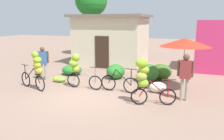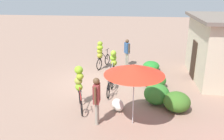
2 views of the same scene
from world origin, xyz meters
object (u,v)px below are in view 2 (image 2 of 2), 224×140
at_px(produce_sack, 118,105).
at_px(bicycle_leftmost, 101,53).
at_px(person_vendor, 127,50).
at_px(bicycle_by_shop, 79,83).
at_px(market_umbrella, 134,70).
at_px(person_bystander, 97,96).
at_px(bicycle_near_pile, 113,62).
at_px(bicycle_center_loaded, 110,86).
at_px(banana_pile_on_ground, 125,68).

bearing_deg(produce_sack, bicycle_leftmost, -163.22).
bearing_deg(person_vendor, bicycle_by_shop, -16.39).
bearing_deg(bicycle_leftmost, market_umbrella, 19.86).
bearing_deg(person_bystander, bicycle_near_pile, 179.21).
height_order(bicycle_center_loaded, person_vendor, person_vendor).
bearing_deg(produce_sack, person_vendor, 179.74).
distance_m(bicycle_leftmost, produce_sack, 5.18).
distance_m(market_umbrella, bicycle_leftmost, 6.30).
xyz_separation_m(bicycle_center_loaded, person_vendor, (-4.18, 0.52, 0.65)).
xyz_separation_m(market_umbrella, bicycle_by_shop, (-1.14, -2.21, -1.06)).
relative_size(bicycle_center_loaded, banana_pile_on_ground, 2.30).
bearing_deg(banana_pile_on_ground, bicycle_by_shop, -19.02).
distance_m(bicycle_center_loaded, person_vendor, 4.26).
height_order(market_umbrella, banana_pile_on_ground, market_umbrella).
height_order(bicycle_by_shop, produce_sack, bicycle_by_shop).
height_order(bicycle_leftmost, bicycle_center_loaded, bicycle_leftmost).
distance_m(banana_pile_on_ground, person_vendor, 1.28).
height_order(bicycle_near_pile, person_bystander, person_bystander).
height_order(bicycle_leftmost, bicycle_near_pile, bicycle_leftmost).
bearing_deg(market_umbrella, produce_sack, -145.94).
xyz_separation_m(bicycle_near_pile, banana_pile_on_ground, (-1.33, 0.55, -0.76)).
bearing_deg(person_bystander, produce_sack, 149.35).
relative_size(bicycle_center_loaded, bicycle_by_shop, 1.01).
bearing_deg(person_vendor, market_umbrella, 5.20).
bearing_deg(bicycle_center_loaded, bicycle_by_shop, -40.17).
relative_size(bicycle_leftmost, person_vendor, 1.01).
xyz_separation_m(bicycle_center_loaded, bicycle_by_shop, (1.29, -1.09, 0.63)).
bearing_deg(produce_sack, bicycle_by_shop, -97.79).
relative_size(bicycle_center_loaded, person_bystander, 0.96).
xyz_separation_m(bicycle_center_loaded, person_bystander, (2.58, -0.14, 0.71)).
bearing_deg(produce_sack, market_umbrella, 34.06).
relative_size(market_umbrella, bicycle_near_pile, 1.30).
distance_m(bicycle_by_shop, person_vendor, 5.70).
distance_m(market_umbrella, bicycle_by_shop, 2.71).
relative_size(bicycle_leftmost, banana_pile_on_ground, 2.31).
bearing_deg(bicycle_center_loaded, bicycle_near_pile, -177.67).
bearing_deg(bicycle_by_shop, produce_sack, 82.21).
relative_size(produce_sack, person_vendor, 0.42).
height_order(bicycle_center_loaded, banana_pile_on_ground, bicycle_center_loaded).
bearing_deg(bicycle_leftmost, banana_pile_on_ground, 84.26).
distance_m(bicycle_center_loaded, banana_pile_on_ground, 3.29).
bearing_deg(person_bystander, bicycle_center_loaded, 176.87).
bearing_deg(bicycle_by_shop, person_vendor, 163.61).
relative_size(banana_pile_on_ground, person_bystander, 0.42).
height_order(market_umbrella, produce_sack, market_umbrella).
bearing_deg(bicycle_leftmost, person_vendor, 117.39).
height_order(bicycle_by_shop, banana_pile_on_ground, bicycle_by_shop).
relative_size(bicycle_near_pile, bicycle_center_loaded, 1.02).
relative_size(market_umbrella, bicycle_by_shop, 1.34).
xyz_separation_m(produce_sack, person_vendor, (-5.69, 0.03, 0.80)).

